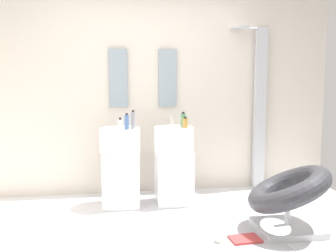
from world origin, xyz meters
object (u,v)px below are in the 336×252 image
at_px(shower_column, 259,105).
at_px(soap_bottle_blue, 127,122).
at_px(lounge_chair, 288,194).
at_px(soap_bottle_amber, 185,123).
at_px(soap_bottle_clear, 120,124).
at_px(pedestal_sink_right, 174,163).
at_px(soap_bottle_green, 183,120).
at_px(magazine_red, 245,239).
at_px(coffee_mug, 221,237).
at_px(soap_bottle_grey, 133,120).
at_px(pedestal_sink_left, 120,165).

bearing_deg(shower_column, soap_bottle_blue, -162.09).
distance_m(lounge_chair, soap_bottle_amber, 1.30).
xyz_separation_m(soap_bottle_amber, soap_bottle_clear, (-0.71, -0.06, 0.00)).
relative_size(pedestal_sink_right, soap_bottle_blue, 5.57).
relative_size(soap_bottle_blue, soap_bottle_amber, 1.39).
height_order(lounge_chair, soap_bottle_green, soap_bottle_green).
bearing_deg(shower_column, magazine_red, -115.44).
bearing_deg(pedestal_sink_right, soap_bottle_green, -11.22).
relative_size(coffee_mug, soap_bottle_amber, 0.65).
bearing_deg(soap_bottle_blue, soap_bottle_amber, 3.18).
xyz_separation_m(shower_column, soap_bottle_amber, (-1.05, -0.51, -0.15)).
bearing_deg(shower_column, soap_bottle_grey, -163.59).
bearing_deg(soap_bottle_green, soap_bottle_grey, -175.43).
relative_size(soap_bottle_clear, soap_bottle_green, 0.76).
relative_size(pedestal_sink_left, shower_column, 0.47).
xyz_separation_m(magazine_red, soap_bottle_blue, (-0.97, 0.97, 0.93)).
bearing_deg(soap_bottle_clear, lounge_chair, -27.85).
height_order(coffee_mug, soap_bottle_amber, soap_bottle_amber).
xyz_separation_m(coffee_mug, soap_bottle_grey, (-0.68, 1.04, 0.91)).
bearing_deg(soap_bottle_amber, pedestal_sink_left, 172.06).
bearing_deg(shower_column, coffee_mug, -121.78).
xyz_separation_m(pedestal_sink_right, soap_bottle_amber, (0.11, -0.10, 0.47)).
xyz_separation_m(shower_column, magazine_red, (-0.72, -1.52, -1.06)).
height_order(lounge_chair, coffee_mug, lounge_chair).
height_order(pedestal_sink_left, shower_column, shower_column).
relative_size(pedestal_sink_left, soap_bottle_grey, 4.86).
distance_m(pedestal_sink_right, shower_column, 1.38).
xyz_separation_m(pedestal_sink_left, soap_bottle_green, (0.70, -0.02, 0.49)).
xyz_separation_m(magazine_red, soap_bottle_clear, (-1.04, 0.95, 0.91)).
distance_m(shower_column, soap_bottle_green, 1.15).
bearing_deg(lounge_chair, soap_bottle_clear, 152.15).
height_order(pedestal_sink_right, coffee_mug, pedestal_sink_right).
bearing_deg(magazine_red, soap_bottle_amber, 103.60).
relative_size(pedestal_sink_right, soap_bottle_amber, 7.77).
bearing_deg(shower_column, soap_bottle_clear, -162.09).
bearing_deg(soap_bottle_blue, soap_bottle_grey, 44.10).
bearing_deg(pedestal_sink_left, coffee_mug, -53.44).
height_order(magazine_red, soap_bottle_clear, soap_bottle_clear).
relative_size(pedestal_sink_left, magazine_red, 3.78).
bearing_deg(coffee_mug, pedestal_sink_right, 101.30).
height_order(pedestal_sink_right, soap_bottle_grey, soap_bottle_grey).
height_order(pedestal_sink_left, soap_bottle_grey, soap_bottle_grey).
bearing_deg(soap_bottle_clear, soap_bottle_amber, 4.68).
bearing_deg(lounge_chair, soap_bottle_green, 130.77).
distance_m(shower_column, soap_bottle_grey, 1.69).
bearing_deg(shower_column, lounge_chair, -100.80).
xyz_separation_m(pedestal_sink_left, shower_column, (1.77, 0.41, 0.62)).
distance_m(soap_bottle_clear, soap_bottle_grey, 0.17).
xyz_separation_m(coffee_mug, soap_bottle_amber, (-0.11, 1.01, 0.87)).
xyz_separation_m(pedestal_sink_left, coffee_mug, (0.82, -1.11, -0.40)).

